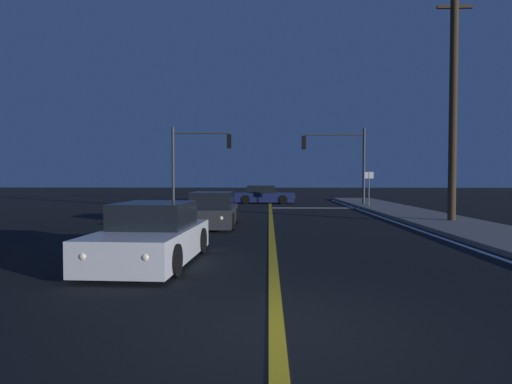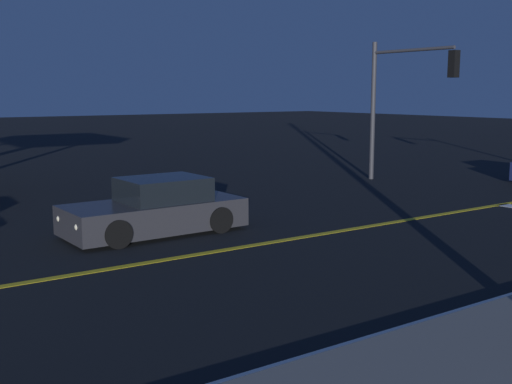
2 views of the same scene
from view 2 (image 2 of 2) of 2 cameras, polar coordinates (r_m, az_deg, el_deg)
lane_line_center at (r=13.53m, az=-3.96°, el=-5.40°), size 0.20×39.64×0.01m
lane_line_edge_right at (r=9.54m, az=13.08°, el=-11.84°), size 0.16×39.64×0.01m
car_side_waiting_charcoal at (r=15.37m, az=-8.97°, el=-1.56°), size 2.01×4.33×1.34m
traffic_signal_far_left at (r=24.03m, az=13.05°, el=9.10°), size 3.93×0.28×5.25m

